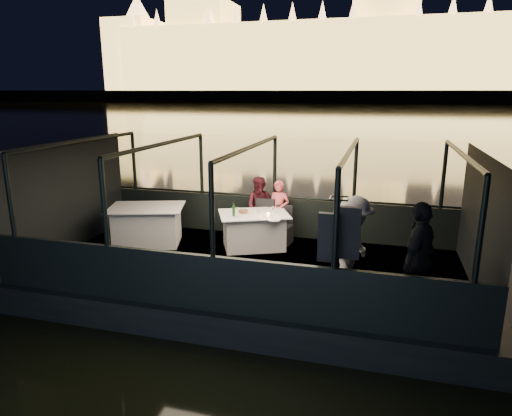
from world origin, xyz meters
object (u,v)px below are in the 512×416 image
(person_man_maroon, at_px, (261,206))
(person_woman_coral, at_px, (279,207))
(chair_port_left, at_px, (263,222))
(passenger_dark, at_px, (418,261))
(wine_bottle, at_px, (234,209))
(dining_table_central, at_px, (254,230))
(dining_table_aft, at_px, (147,227))
(chair_port_right, at_px, (283,224))
(passenger_stripe, at_px, (353,249))
(coat_stand, at_px, (336,259))

(person_man_maroon, bearing_deg, person_woman_coral, 0.98)
(chair_port_left, height_order, passenger_dark, passenger_dark)
(person_woman_coral, relative_size, person_man_maroon, 0.95)
(chair_port_left, distance_m, person_man_maroon, 0.42)
(person_woman_coral, xyz_separation_m, wine_bottle, (-0.72, -1.05, 0.17))
(dining_table_central, relative_size, chair_port_left, 1.55)
(dining_table_aft, relative_size, wine_bottle, 5.67)
(passenger_dark, xyz_separation_m, wine_bottle, (-3.52, 1.93, 0.06))
(chair_port_right, height_order, person_man_maroon, person_man_maroon)
(chair_port_right, relative_size, passenger_dark, 0.47)
(passenger_stripe, xyz_separation_m, wine_bottle, (-2.55, 1.62, 0.06))
(person_man_maroon, bearing_deg, passenger_dark, -41.73)
(dining_table_central, distance_m, person_woman_coral, 0.89)
(dining_table_central, bearing_deg, person_man_maroon, 93.51)
(dining_table_central, distance_m, wine_bottle, 0.71)
(person_man_maroon, bearing_deg, chair_port_left, -63.92)
(coat_stand, xyz_separation_m, passenger_dark, (1.17, 0.36, -0.05))
(passenger_stripe, bearing_deg, person_man_maroon, 53.51)
(dining_table_central, bearing_deg, wine_bottle, -135.80)
(person_man_maroon, bearing_deg, coat_stand, -57.44)
(dining_table_aft, distance_m, passenger_dark, 5.86)
(coat_stand, relative_size, passenger_stripe, 1.09)
(person_woman_coral, bearing_deg, dining_table_central, -109.72)
(dining_table_aft, xyz_separation_m, person_woman_coral, (2.73, 1.09, 0.36))
(dining_table_central, xyz_separation_m, person_woman_coral, (0.38, 0.72, 0.36))
(chair_port_left, xyz_separation_m, wine_bottle, (-0.42, -0.78, 0.47))
(person_woman_coral, xyz_separation_m, person_man_maroon, (-0.43, 0.00, 0.00))
(chair_port_right, bearing_deg, wine_bottle, -130.16)
(passenger_dark, relative_size, wine_bottle, 6.30)
(dining_table_aft, height_order, passenger_stripe, passenger_stripe)
(dining_table_central, height_order, chair_port_right, chair_port_right)
(dining_table_aft, height_order, person_man_maroon, person_man_maroon)
(passenger_dark, bearing_deg, wine_bottle, -95.51)
(passenger_dark, bearing_deg, person_woman_coral, -113.60)
(person_man_maroon, distance_m, passenger_dark, 4.39)
(dining_table_central, relative_size, chair_port_right, 1.76)
(dining_table_aft, distance_m, person_man_maroon, 2.57)
(dining_table_central, relative_size, person_man_maroon, 1.02)
(dining_table_central, distance_m, passenger_dark, 3.93)
(person_woman_coral, bearing_deg, dining_table_aft, -150.08)
(coat_stand, distance_m, passenger_dark, 1.23)
(chair_port_right, bearing_deg, dining_table_central, -131.91)
(passenger_stripe, distance_m, passenger_dark, 1.02)
(chair_port_left, xyz_separation_m, chair_port_right, (0.46, 0.00, 0.00))
(person_man_maroon, xyz_separation_m, passenger_stripe, (2.25, -2.67, 0.10))
(chair_port_right, xyz_separation_m, passenger_stripe, (1.67, -2.40, 0.40))
(dining_table_aft, distance_m, chair_port_left, 2.56)
(person_woman_coral, height_order, wine_bottle, person_woman_coral)
(wine_bottle, bearing_deg, person_man_maroon, 74.22)
(chair_port_left, xyz_separation_m, coat_stand, (1.93, -3.07, 0.45))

